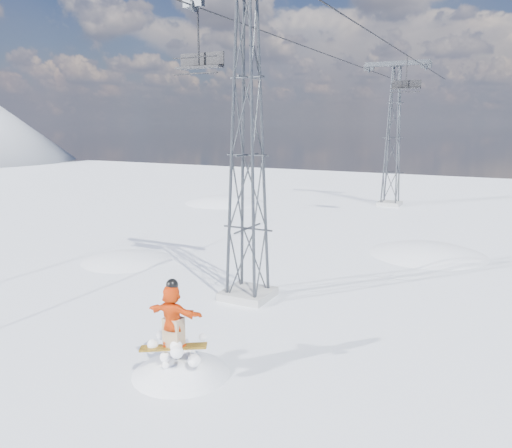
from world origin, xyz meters
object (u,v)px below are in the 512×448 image
(lift_tower_near, at_px, (247,156))
(snowboarder_jump, at_px, (183,428))
(lift_tower_far, at_px, (393,138))
(lift_chair_near, at_px, (200,62))

(lift_tower_near, relative_size, snowboarder_jump, 1.71)
(lift_tower_far, relative_size, snowboarder_jump, 1.71)
(lift_tower_far, xyz_separation_m, lift_chair_near, (-2.20, -24.67, 3.46))
(lift_tower_near, height_order, snowboarder_jump, lift_tower_near)
(lift_tower_far, distance_m, lift_chair_near, 25.01)
(lift_tower_near, relative_size, lift_chair_near, 4.75)
(lift_tower_near, relative_size, lift_tower_far, 1.00)
(snowboarder_jump, bearing_deg, lift_chair_near, 117.79)
(lift_tower_near, xyz_separation_m, lift_tower_far, (0.00, 25.00, 0.00))
(lift_tower_near, distance_m, lift_tower_far, 25.00)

